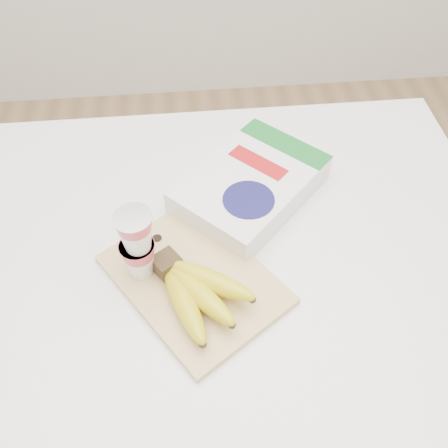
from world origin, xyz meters
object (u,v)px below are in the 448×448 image
yogurt_stack (137,244)px  cereal_box (251,186)px  cutting_board (194,279)px  bananas (196,290)px  table (198,352)px

yogurt_stack → cereal_box: 0.32m
cutting_board → cereal_box: (0.14, 0.22, 0.03)m
bananas → yogurt_stack: (-0.10, 0.07, 0.06)m
cutting_board → cereal_box: size_ratio=0.88×
yogurt_stack → bananas: bearing=-35.6°
cutting_board → cereal_box: bearing=23.0°
bananas → yogurt_stack: 0.14m
bananas → cereal_box: bananas is taller
table → bananas: (0.01, -0.14, 0.55)m
yogurt_stack → cutting_board: bearing=-13.2°
cereal_box → cutting_board: bearing=-78.4°
yogurt_stack → cereal_box: bearing=39.2°
bananas → cutting_board: bearing=91.6°
yogurt_stack → cereal_box: yogurt_stack is taller
table → cereal_box: size_ratio=3.51×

